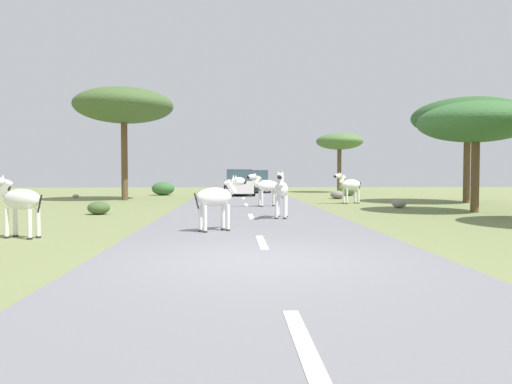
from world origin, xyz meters
TOP-DOWN VIEW (x-y plane):
  - ground_plane at (0.00, 0.00)m, footprint 90.00×90.00m
  - road at (0.17, 0.00)m, footprint 6.00×64.00m
  - lane_markings at (0.17, -1.00)m, footprint 0.16×56.00m
  - zebra_0 at (1.12, 7.30)m, footprint 0.59×1.62m
  - zebra_1 at (1.01, 12.86)m, footprint 1.51×0.78m
  - zebra_2 at (5.37, 15.45)m, footprint 1.58×0.90m
  - zebra_3 at (-5.35, 3.27)m, footprint 1.48×0.80m
  - zebra_4 at (-0.82, 3.99)m, footprint 1.36×0.95m
  - car_0 at (-0.05, 23.94)m, footprint 2.06×4.36m
  - car_1 at (1.44, 29.47)m, footprint 2.08×4.37m
  - tree_0 at (11.51, 15.81)m, footprint 5.55×5.55m
  - tree_1 at (8.06, 29.68)m, footprint 3.73×3.73m
  - tree_3 at (8.86, 9.89)m, footprint 4.36×4.36m
  - tree_4 at (-6.58, 19.23)m, footprint 5.52×5.52m
  - bush_0 at (7.34, 24.01)m, footprint 1.32×1.19m
  - bush_1 at (-5.33, 25.38)m, footprint 1.57×1.41m
  - bush_2 at (-5.34, 9.65)m, footprint 0.80×0.72m
  - rock_0 at (5.81, 20.14)m, footprint 0.84×0.90m
  - rock_1 at (-10.14, 21.72)m, footprint 0.40×0.28m
  - rock_2 at (6.80, 12.39)m, footprint 0.62×0.57m

SIDE VIEW (x-z plane):
  - ground_plane at x=0.00m, z-range 0.00..0.00m
  - road at x=0.17m, z-range 0.00..0.05m
  - lane_markings at x=0.17m, z-range 0.05..0.06m
  - rock_1 at x=-10.14m, z-range 0.00..0.23m
  - rock_2 at x=6.80m, z-range 0.00..0.40m
  - bush_2 at x=-5.34m, z-range 0.00..0.48m
  - rock_0 at x=5.81m, z-range 0.00..0.49m
  - bush_0 at x=7.34m, z-range 0.00..0.79m
  - bush_1 at x=-5.33m, z-range 0.00..0.94m
  - car_0 at x=-0.05m, z-range -0.02..1.72m
  - car_1 at x=1.44m, z-range -0.02..1.72m
  - zebra_3 at x=-5.35m, z-range 0.14..1.61m
  - zebra_4 at x=-0.82m, z-range 0.19..1.60m
  - zebra_1 at x=1.01m, z-range 0.19..1.68m
  - zebra_2 at x=5.37m, z-range 0.15..1.72m
  - zebra_0 at x=1.12m, z-range 0.20..1.73m
  - tree_3 at x=8.86m, z-range 1.33..5.55m
  - tree_1 at x=8.06m, z-range 1.67..6.42m
  - tree_0 at x=11.51m, z-range 1.68..7.03m
  - tree_4 at x=-6.58m, z-range 2.15..8.45m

